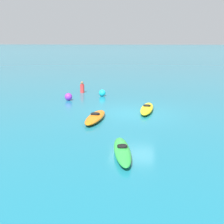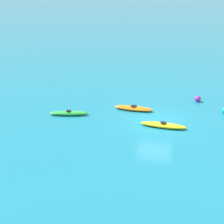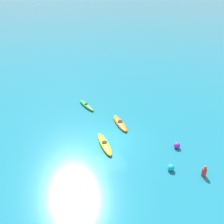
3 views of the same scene
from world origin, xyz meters
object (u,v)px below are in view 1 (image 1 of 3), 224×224
buoy_cyan (102,93)px  buoy_purple (69,97)px  kayak_orange (95,117)px  person_near_shore (82,88)px  kayak_yellow (147,109)px  kayak_green (122,151)px

buoy_cyan → buoy_purple: (1.91, -2.00, 0.01)m
buoy_cyan → buoy_purple: 2.77m
kayak_orange → person_near_shore: (-8.30, -2.55, 0.22)m
kayak_yellow → buoy_purple: 5.94m
kayak_orange → buoy_cyan: 6.99m
kayak_orange → buoy_purple: bearing=-151.3°
kayak_green → person_near_shore: person_near_shore is taller
buoy_cyan → buoy_purple: size_ratio=0.97×
kayak_orange → person_near_shore: 8.68m
person_near_shore → buoy_purple: bearing=-3.6°
buoy_purple → kayak_yellow: bearing=63.5°
buoy_cyan → person_near_shore: (-1.35, -1.79, 0.14)m
kayak_green → buoy_purple: size_ratio=5.93×
buoy_purple → kayak_green: bearing=25.2°
kayak_green → buoy_purple: buoy_purple is taller
kayak_orange → kayak_green: 5.06m
kayak_orange → buoy_cyan: bearing=-173.7°
kayak_orange → buoy_purple: buoy_purple is taller
person_near_shore → kayak_green: bearing=18.6°
kayak_orange → kayak_yellow: 3.49m
kayak_yellow → buoy_purple: bearing=-116.5°
kayak_yellow → kayak_green: 7.13m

